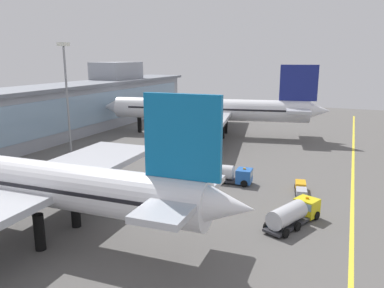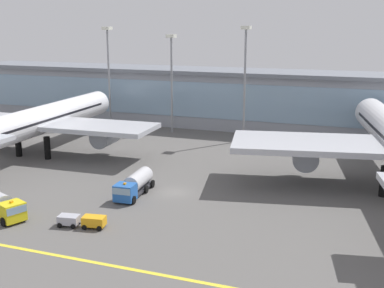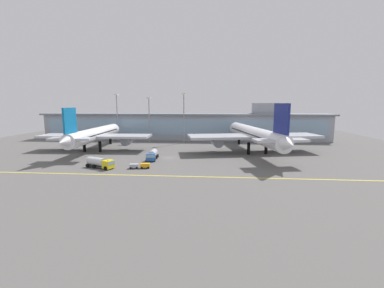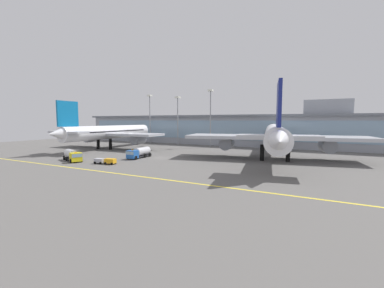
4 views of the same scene
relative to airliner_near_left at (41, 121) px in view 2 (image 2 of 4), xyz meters
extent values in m
plane|color=#5B5956|center=(30.61, -11.51, -6.11)|extent=(197.93, 197.93, 0.00)
cube|color=yellow|center=(30.61, -33.51, -6.10)|extent=(158.34, 0.50, 0.01)
cube|color=#9399A3|center=(30.61, 35.38, 0.01)|extent=(141.38, 12.00, 12.25)
cube|color=#84A3BC|center=(30.61, 29.33, 0.63)|extent=(135.72, 0.20, 7.84)
cube|color=slate|center=(30.61, 35.38, 6.54)|extent=(144.38, 14.00, 0.80)
cylinder|color=black|center=(-2.89, -3.06, -4.11)|extent=(1.10, 1.10, 4.00)
cylinder|color=black|center=(3.10, -2.85, -4.11)|extent=(1.10, 1.10, 4.00)
cylinder|color=black|center=(-0.58, 16.30, -4.11)|extent=(1.10, 1.10, 4.00)
cylinder|color=white|center=(-0.01, 0.40, 0.14)|extent=(6.49, 42.04, 5.00)
cone|color=white|center=(-0.81, 22.83, 0.14)|extent=(4.91, 4.67, 4.75)
cube|color=#84A3BC|center=(-0.70, 19.65, 1.02)|extent=(3.87, 3.63, 1.50)
cube|color=black|center=(-0.01, 0.40, 0.52)|extent=(6.30, 35.34, 0.40)
cube|color=#B7BAC1|center=(-0.01, 0.40, -0.48)|extent=(42.62, 11.55, 0.80)
cylinder|color=#999EA8|center=(11.77, 2.32, -2.46)|extent=(3.69, 5.57, 3.50)
cylinder|color=black|center=(58.06, -3.14, -3.95)|extent=(1.10, 1.10, 4.32)
cylinder|color=black|center=(56.78, 19.95, -3.95)|extent=(1.10, 1.10, 4.32)
cone|color=white|center=(55.30, 27.40, 0.64)|extent=(5.98, 5.77, 5.13)
cube|color=#84A3BC|center=(56.00, 23.85, 1.59)|extent=(4.71, 4.50, 1.62)
cylinder|color=#999EA8|center=(46.82, 0.52, -2.17)|extent=(4.97, 7.08, 3.78)
cylinder|color=black|center=(17.35, -26.99, -5.56)|extent=(1.13, 0.71, 1.10)
cylinder|color=black|center=(16.32, -29.38, -5.56)|extent=(1.13, 0.71, 1.10)
cylinder|color=black|center=(13.21, -25.22, -5.56)|extent=(1.13, 0.71, 1.10)
cube|color=yellow|center=(16.59, -28.08, -4.71)|extent=(3.18, 3.31, 2.20)
cube|color=#84A3BC|center=(16.59, -28.08, -4.22)|extent=(3.22, 3.25, 0.88)
cube|color=orange|center=(16.59, -28.08, -3.49)|extent=(0.30, 0.40, 0.20)
cylinder|color=black|center=(27.28, -17.58, -5.56)|extent=(0.37, 1.12, 1.10)
cylinder|color=black|center=(24.69, -17.76, -5.56)|extent=(0.37, 1.12, 1.10)
cylinder|color=black|center=(26.98, -13.09, -5.56)|extent=(0.37, 1.12, 1.10)
cylinder|color=black|center=(24.39, -13.27, -5.56)|extent=(0.37, 1.12, 1.10)
cylinder|color=black|center=(26.81, -10.58, -5.56)|extent=(0.37, 1.12, 1.10)
cylinder|color=black|center=(24.22, -10.75, -5.56)|extent=(0.37, 1.12, 1.10)
cube|color=#2D2D33|center=(25.69, -13.36, -5.66)|extent=(2.84, 7.70, 0.30)
cube|color=#235BB2|center=(25.97, -17.40, -4.71)|extent=(2.75, 2.51, 2.20)
cube|color=#84A3BC|center=(25.97, -17.40, -4.22)|extent=(2.65, 2.60, 0.88)
cylinder|color=silver|center=(25.66, -12.82, -4.36)|extent=(2.67, 5.72, 2.30)
cube|color=orange|center=(25.97, -17.40, -3.49)|extent=(0.30, 0.40, 0.20)
cylinder|color=black|center=(27.26, -25.22, -5.81)|extent=(0.62, 0.30, 0.60)
cylinder|color=black|center=(27.51, -26.70, -5.81)|extent=(0.62, 0.30, 0.60)
cylinder|color=black|center=(25.46, -25.53, -5.81)|extent=(0.62, 0.30, 0.60)
cylinder|color=black|center=(25.71, -27.00, -5.81)|extent=(0.62, 0.30, 0.60)
cube|color=orange|center=(26.49, -26.11, -5.26)|extent=(2.81, 1.91, 1.10)
cylinder|color=black|center=(24.13, -25.75, -5.81)|extent=(0.62, 0.28, 0.60)
cylinder|color=black|center=(24.38, -27.23, -5.81)|extent=(0.62, 0.28, 0.60)
cylinder|color=black|center=(22.48, -26.03, -5.81)|extent=(0.62, 0.28, 0.60)
cylinder|color=black|center=(22.73, -27.51, -5.81)|extent=(0.62, 0.28, 0.60)
cube|color=#A8A8B2|center=(23.43, -26.63, -5.31)|extent=(2.62, 1.88, 1.00)
cube|color=#2D2D33|center=(24.91, -26.38, -5.66)|extent=(0.61, 0.20, 0.08)
cylinder|color=gray|center=(15.22, 24.99, 4.04)|extent=(0.44, 0.44, 20.30)
cube|color=silver|center=(15.22, 24.99, 14.54)|extent=(1.80, 1.80, 0.70)
cylinder|color=gray|center=(31.95, 22.25, 4.92)|extent=(0.44, 0.44, 22.05)
cube|color=silver|center=(31.95, 22.25, 16.29)|extent=(1.80, 1.80, 0.70)
cylinder|color=gray|center=(-0.67, 26.18, 4.81)|extent=(0.44, 0.44, 21.84)
cube|color=silver|center=(-0.67, 26.18, 16.08)|extent=(1.80, 1.80, 0.70)
camera|label=1|loc=(-30.45, -32.06, 13.90)|focal=35.42mm
camera|label=2|loc=(55.22, -71.58, 16.80)|focal=45.59mm
camera|label=3|loc=(45.59, -96.74, 11.92)|focal=24.57mm
camera|label=4|loc=(73.04, -71.79, 4.63)|focal=24.05mm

